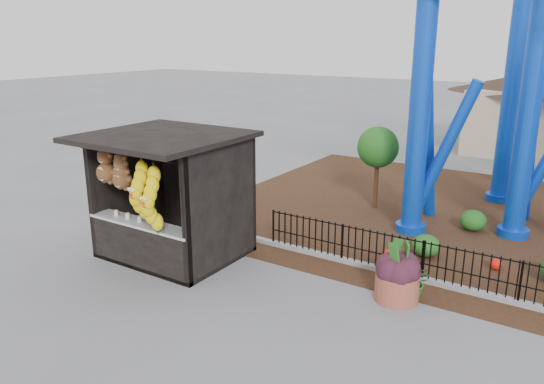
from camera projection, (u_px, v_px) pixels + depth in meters
The scene contains 9 objects.
ground at pixel (243, 303), 11.03m from camera, with size 120.00×120.00×0.00m, color slate.
mulch_bed at pixel (517, 227), 15.37m from camera, with size 18.00×12.00×0.02m, color #331E11.
curb at pixel (477, 293), 11.33m from camera, with size 18.00×0.18×0.12m, color gray.
prize_booth at pixel (165, 199), 12.88m from camera, with size 3.50×3.40×3.12m.
picket_fence at pixel (526, 285), 10.73m from camera, with size 12.20×0.06×1.00m, color black, non-canonical shape.
terracotta_planter at pixel (397, 287), 11.08m from camera, with size 0.92×0.92×0.59m, color #9B4B38.
planter_foliage at pixel (399, 260), 10.90m from camera, with size 0.70×0.70×0.64m, color #351520.
potted_plant at pixel (413, 281), 11.05m from camera, with size 0.78×0.67×0.86m, color #1B5318.
landscaping at pixel (540, 256), 12.64m from camera, with size 8.08×3.82×0.65m.
Camera 1 is at (5.91, -8.00, 5.33)m, focal length 35.00 mm.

